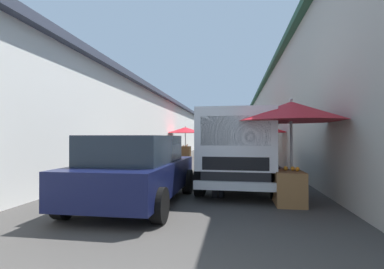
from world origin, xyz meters
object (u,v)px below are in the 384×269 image
(fruit_stall_far_right, at_px, (291,121))
(parked_scooter, at_px, (169,158))
(fruit_stall_far_left, at_px, (262,134))
(hatchback_car, at_px, (137,169))
(fruit_stall_mid_lane, at_px, (185,133))
(vendor_by_crates, at_px, (218,156))
(delivery_truck, at_px, (238,152))
(fruit_stall_near_left, at_px, (245,127))

(fruit_stall_far_right, xyz_separation_m, parked_scooter, (6.93, 4.26, -1.31))
(fruit_stall_far_left, bearing_deg, hatchback_car, 156.54)
(fruit_stall_mid_lane, height_order, vendor_by_crates, fruit_stall_mid_lane)
(fruit_stall_far_right, distance_m, delivery_truck, 1.72)
(fruit_stall_near_left, distance_m, hatchback_car, 10.07)
(fruit_stall_far_left, xyz_separation_m, hatchback_car, (-7.50, 3.26, -0.83))
(hatchback_car, height_order, vendor_by_crates, vendor_by_crates)
(hatchback_car, height_order, parked_scooter, hatchback_car)
(fruit_stall_far_left, distance_m, delivery_truck, 5.93)
(fruit_stall_far_left, bearing_deg, vendor_by_crates, 166.32)
(fruit_stall_far_right, relative_size, parked_scooter, 1.42)
(fruit_stall_mid_lane, relative_size, parked_scooter, 1.55)
(hatchback_car, bearing_deg, fruit_stall_far_left, -23.46)
(fruit_stall_far_right, height_order, parked_scooter, fruit_stall_far_right)
(fruit_stall_near_left, height_order, hatchback_car, fruit_stall_near_left)
(fruit_stall_near_left, bearing_deg, vendor_by_crates, 174.04)
(fruit_stall_near_left, bearing_deg, fruit_stall_far_right, -175.67)
(fruit_stall_mid_lane, distance_m, fruit_stall_near_left, 5.96)
(parked_scooter, bearing_deg, delivery_truck, -151.74)
(fruit_stall_mid_lane, distance_m, delivery_truck, 12.95)
(vendor_by_crates, bearing_deg, fruit_stall_mid_lane, 12.79)
(fruit_stall_far_right, xyz_separation_m, fruit_stall_near_left, (9.05, 0.69, 0.18))
(delivery_truck, bearing_deg, fruit_stall_far_left, -10.91)
(fruit_stall_near_left, height_order, vendor_by_crates, fruit_stall_near_left)
(fruit_stall_far_right, distance_m, vendor_by_crates, 1.81)
(fruit_stall_far_right, bearing_deg, vendor_by_crates, 76.85)
(fruit_stall_far_left, xyz_separation_m, parked_scooter, (0.04, 4.26, -1.12))
(vendor_by_crates, relative_size, parked_scooter, 0.99)
(fruit_stall_far_right, relative_size, fruit_stall_near_left, 0.95)
(fruit_stall_far_left, bearing_deg, fruit_stall_mid_lane, 34.50)
(delivery_truck, height_order, vendor_by_crates, delivery_truck)
(hatchback_car, distance_m, vendor_by_crates, 1.95)
(fruit_stall_far_left, distance_m, fruit_stall_near_left, 2.29)
(fruit_stall_far_left, xyz_separation_m, vendor_by_crates, (-6.52, 1.59, -0.60))
(fruit_stall_far_right, distance_m, fruit_stall_far_left, 6.90)
(hatchback_car, relative_size, delivery_truck, 0.79)
(fruit_stall_mid_lane, bearing_deg, vendor_by_crates, -167.21)
(fruit_stall_far_right, xyz_separation_m, vendor_by_crates, (0.37, 1.59, -0.79))
(fruit_stall_mid_lane, relative_size, fruit_stall_near_left, 1.04)
(fruit_stall_far_left, height_order, vendor_by_crates, fruit_stall_far_left)
(fruit_stall_far_right, xyz_separation_m, fruit_stall_far_left, (6.89, 0.00, -0.19))
(delivery_truck, xyz_separation_m, parked_scooter, (5.84, 3.14, -0.59))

